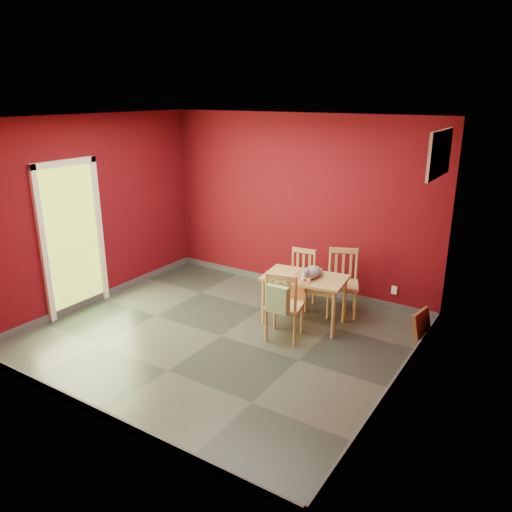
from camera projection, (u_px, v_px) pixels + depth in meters
The scene contains 13 objects.
ground at pixel (221, 336), 6.40m from camera, with size 4.50×4.50×0.00m, color #2D342D.
room_shell at pixel (221, 332), 6.38m from camera, with size 4.50×4.50×4.50m.
doorway at pixel (71, 233), 6.87m from camera, with size 0.06×1.01×2.13m.
window at pixel (439, 154), 5.32m from camera, with size 0.05×0.90×0.50m.
outlet_plate at pixel (394, 290), 7.08m from camera, with size 0.08×0.01×0.12m, color silver.
dining_table at pixel (305, 282), 6.59m from camera, with size 1.14×0.76×0.67m.
table_runner at pixel (301, 282), 6.49m from camera, with size 0.37×0.64×0.31m.
chair_far_left at pixel (300, 277), 7.21m from camera, with size 0.43×0.43×0.83m.
chair_far_right at pixel (342, 281), 6.94m from camera, with size 0.56×0.56×0.92m.
chair_near at pixel (284, 305), 6.19m from camera, with size 0.51×0.51×0.91m.
tote_bag at pixel (277, 299), 5.95m from camera, with size 0.28×0.18×0.41m.
cat at pixel (312, 270), 6.48m from camera, with size 0.22×0.42×0.21m, color slate, non-canonical shape.
picture_frame at pixel (422, 326), 6.23m from camera, with size 0.19×0.40×0.39m.
Camera 1 is at (3.48, -4.60, 2.98)m, focal length 35.00 mm.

